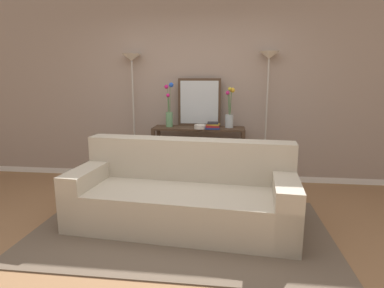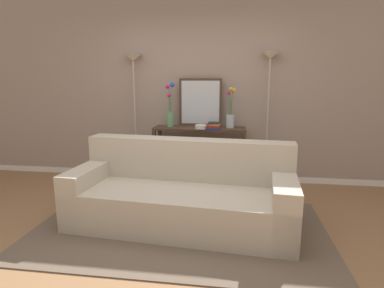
{
  "view_description": "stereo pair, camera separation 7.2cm",
  "coord_description": "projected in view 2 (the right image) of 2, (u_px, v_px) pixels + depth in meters",
  "views": [
    {
      "loc": [
        0.54,
        -2.66,
        1.53
      ],
      "look_at": [
        0.07,
        1.13,
        0.75
      ],
      "focal_mm": 29.57,
      "sensor_mm": 36.0,
      "label": 1
    },
    {
      "loc": [
        0.61,
        -2.65,
        1.53
      ],
      "look_at": [
        0.07,
        1.13,
        0.75
      ],
      "focal_mm": 29.57,
      "sensor_mm": 36.0,
      "label": 2
    }
  ],
  "objects": [
    {
      "name": "console_table",
      "position": [
        200.0,
        146.0,
        4.59
      ],
      "size": [
        1.31,
        0.39,
        0.86
      ],
      "color": "#473323",
      "rests_on": "ground"
    },
    {
      "name": "area_rug",
      "position": [
        179.0,
        229.0,
        3.29
      ],
      "size": [
        3.0,
        1.78,
        0.01
      ],
      "color": "brown",
      "rests_on": "ground"
    },
    {
      "name": "vase_short_flowers",
      "position": [
        230.0,
        115.0,
        4.47
      ],
      "size": [
        0.13,
        0.12,
        0.57
      ],
      "color": "silver",
      "rests_on": "console_table"
    },
    {
      "name": "vase_tall_flowers",
      "position": [
        170.0,
        112.0,
        4.57
      ],
      "size": [
        0.13,
        0.11,
        0.63
      ],
      "color": "#669E6B",
      "rests_on": "console_table"
    },
    {
      "name": "back_wall",
      "position": [
        197.0,
        88.0,
        4.78
      ],
      "size": [
        12.0,
        0.15,
        2.8
      ],
      "color": "white",
      "rests_on": "ground"
    },
    {
      "name": "ground_plane",
      "position": [
        167.0,
        247.0,
        2.97
      ],
      "size": [
        16.0,
        16.0,
        0.02
      ],
      "primitive_type": "cube",
      "color": "#936B47"
    },
    {
      "name": "couch",
      "position": [
        182.0,
        196.0,
        3.38
      ],
      "size": [
        2.39,
        1.12,
        0.88
      ],
      "color": "#BCB29E",
      "rests_on": "ground"
    },
    {
      "name": "wall_mirror",
      "position": [
        200.0,
        102.0,
        4.62
      ],
      "size": [
        0.63,
        0.02,
        0.69
      ],
      "color": "#473323",
      "rests_on": "console_table"
    },
    {
      "name": "book_row_under_console",
      "position": [
        173.0,
        180.0,
        4.75
      ],
      "size": [
        0.29,
        0.18,
        0.12
      ],
      "color": "#236033",
      "rests_on": "ground"
    },
    {
      "name": "floor_lamp_right",
      "position": [
        269.0,
        82.0,
        4.41
      ],
      "size": [
        0.28,
        0.28,
        1.91
      ],
      "color": "#B7B2A8",
      "rests_on": "ground"
    },
    {
      "name": "floor_lamp_left",
      "position": [
        134.0,
        82.0,
        4.68
      ],
      "size": [
        0.28,
        0.28,
        1.9
      ],
      "color": "#B7B2A8",
      "rests_on": "ground"
    },
    {
      "name": "fruit_bowl",
      "position": [
        201.0,
        127.0,
        4.4
      ],
      "size": [
        0.17,
        0.17,
        0.06
      ],
      "color": "silver",
      "rests_on": "console_table"
    },
    {
      "name": "book_stack",
      "position": [
        214.0,
        126.0,
        4.38
      ],
      "size": [
        0.2,
        0.16,
        0.1
      ],
      "color": "navy",
      "rests_on": "console_table"
    }
  ]
}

